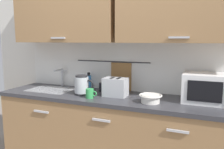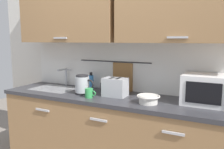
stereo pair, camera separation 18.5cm
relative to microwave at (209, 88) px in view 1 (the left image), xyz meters
The scene contains 10 objects.
counter_unit 1.09m from the microwave, behind, with size 2.53×0.64×0.90m.
back_wall_assembly 1.04m from the microwave, behind, with size 3.70×0.41×2.50m.
sink_faucet 1.71m from the microwave, behind, with size 0.09×0.17×0.22m.
microwave is the anchor object (origin of this frame).
electric_kettle 1.26m from the microwave, behind, with size 0.23×0.16×0.21m.
dish_soap_bottle 1.32m from the microwave, behind, with size 0.06×0.06×0.20m.
mug_near_sink 1.13m from the microwave, 165.67° to the right, with size 0.12×0.08×0.09m.
mixing_bowl 0.55m from the microwave, 156.10° to the right, with size 0.21×0.21×0.08m.
toaster 0.90m from the microwave, behind, with size 0.26×0.17×0.19m.
mug_by_kettle 1.11m from the microwave, behind, with size 0.12×0.08×0.09m.
Camera 1 is at (0.85, -1.85, 1.48)m, focal length 36.44 mm.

